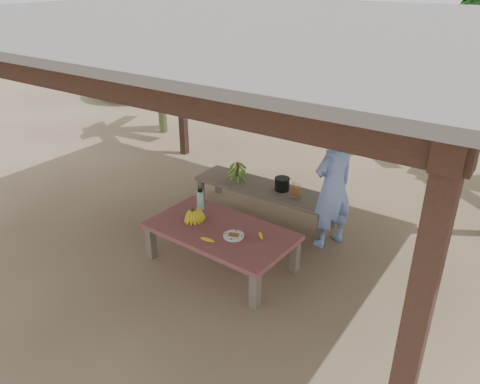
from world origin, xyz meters
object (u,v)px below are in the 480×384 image
Objects in this scene: water_flask at (200,200)px; bench at (265,190)px; ripe_banana_bunch at (193,214)px; plate at (234,236)px; cooking_pot at (282,184)px; woman at (333,186)px; work_table at (221,234)px.

bench is at bearing 75.99° from water_flask.
ripe_banana_bunch reaches higher than bench.
cooking_pot is (-0.23, 1.55, 0.02)m from plate.
woman reaches higher than water_flask.
cooking_pot is 1.00m from woman.
water_flask is (-0.29, -1.16, 0.25)m from bench.
plate is 1.57m from cooking_pot.
plate is (0.48, -1.50, 0.12)m from bench.
woman is (1.34, 1.22, 0.27)m from ripe_banana_bunch.
bench is 1.28× the size of woman.
work_table is 0.45m from ripe_banana_bunch.
plate is at bearing -12.26° from work_table.
work_table is at bearing -81.16° from bench.
work_table is 0.84× the size of bench.
woman is (0.90, -0.28, 0.32)m from cooking_pot.
plate is 0.75× the size of water_flask.
water_flask is (-0.77, 0.34, 0.12)m from plate.
water_flask reaches higher than ripe_banana_bunch.
work_table is 6.44× the size of ripe_banana_bunch.
work_table is 0.26m from plate.
work_table is at bearing -14.31° from woman.
bench is 1.27m from woman.
water_flask reaches higher than plate.
work_table is 1.49m from cooking_pot.
bench is at bearing -77.96° from woman.
woman is (1.16, -0.22, 0.47)m from bench.
ripe_banana_bunch reaches higher than plate.
woman is (1.45, 0.94, 0.22)m from water_flask.
water_flask reaches higher than bench.
plate is 1.49m from woman.
plate is (0.67, -0.05, -0.07)m from ripe_banana_bunch.
bench is at bearing 102.38° from work_table.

